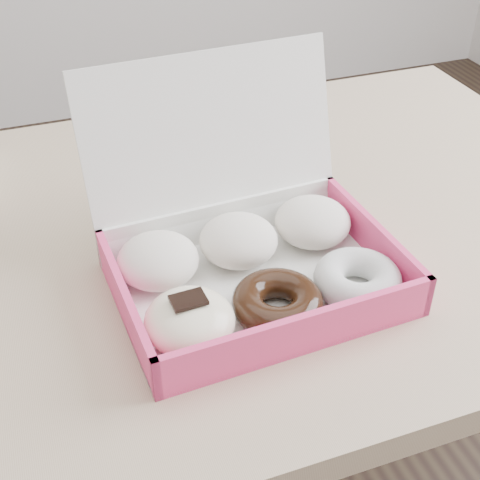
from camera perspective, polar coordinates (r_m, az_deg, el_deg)
name	(u,v)px	position (r m, az deg, el deg)	size (l,w,h in m)	color
table	(227,267)	(0.99, -1.15, -2.28)	(1.20, 0.80, 0.75)	tan
donut_box	(248,255)	(0.82, 0.66, -1.31)	(0.35, 0.32, 0.24)	white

